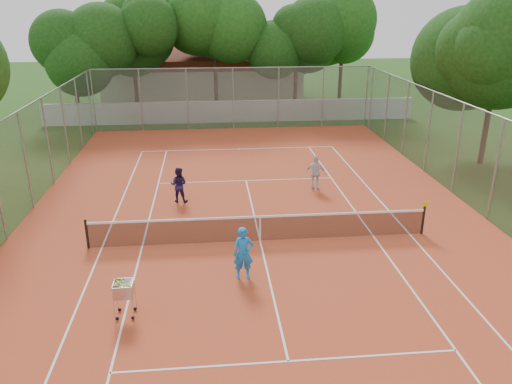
{
  "coord_description": "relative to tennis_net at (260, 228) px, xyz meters",
  "views": [
    {
      "loc": [
        -1.68,
        -15.83,
        7.92
      ],
      "look_at": [
        0.0,
        1.5,
        1.3
      ],
      "focal_mm": 35.0,
      "sensor_mm": 36.0,
      "label": 1
    }
  ],
  "objects": [
    {
      "name": "court_pad",
      "position": [
        0.0,
        0.0,
        -0.5
      ],
      "size": [
        18.0,
        34.0,
        0.02
      ],
      "primitive_type": "cube",
      "color": "#B94524",
      "rests_on": "ground"
    },
    {
      "name": "clubhouse",
      "position": [
        -2.0,
        29.0,
        1.69
      ],
      "size": [
        16.4,
        9.0,
        4.4
      ],
      "primitive_type": "cube",
      "color": "beige",
      "rests_on": "ground"
    },
    {
      "name": "perimeter_fence",
      "position": [
        0.0,
        0.0,
        1.49
      ],
      "size": [
        18.0,
        34.0,
        4.0
      ],
      "primitive_type": "cube",
      "color": "slate",
      "rests_on": "ground"
    },
    {
      "name": "player_far_left",
      "position": [
        -3.02,
        4.05,
        0.26
      ],
      "size": [
        0.84,
        0.71,
        1.51
      ],
      "primitive_type": "imported",
      "rotation": [
        0.0,
        0.0,
        2.93
      ],
      "color": "#201643",
      "rests_on": "court_pad"
    },
    {
      "name": "tropical_trees",
      "position": [
        0.0,
        22.0,
        4.49
      ],
      "size": [
        29.0,
        19.0,
        10.0
      ],
      "primitive_type": "cube",
      "color": "#10330C",
      "rests_on": "ground"
    },
    {
      "name": "ball_hopper",
      "position": [
        -4.07,
        -4.16,
        0.07
      ],
      "size": [
        0.66,
        0.66,
        1.11
      ],
      "primitive_type": "cube",
      "rotation": [
        0.0,
        0.0,
        0.27
      ],
      "color": "#B2B1B8",
      "rests_on": "court_pad"
    },
    {
      "name": "player_far_right",
      "position": [
        3.03,
        4.96,
        0.29
      ],
      "size": [
        0.99,
        0.69,
        1.56
      ],
      "primitive_type": "imported",
      "rotation": [
        0.0,
        0.0,
        2.77
      ],
      "color": "silver",
      "rests_on": "court_pad"
    },
    {
      "name": "ground",
      "position": [
        0.0,
        0.0,
        -0.51
      ],
      "size": [
        120.0,
        120.0,
        0.0
      ],
      "primitive_type": "plane",
      "color": "#1B3D10",
      "rests_on": "ground"
    },
    {
      "name": "court_lines",
      "position": [
        0.0,
        0.0,
        -0.49
      ],
      "size": [
        10.98,
        23.78,
        0.01
      ],
      "primitive_type": "cube",
      "color": "white",
      "rests_on": "court_pad"
    },
    {
      "name": "tennis_net",
      "position": [
        0.0,
        0.0,
        0.0
      ],
      "size": [
        11.88,
        0.1,
        0.98
      ],
      "primitive_type": "cube",
      "color": "black",
      "rests_on": "court_pad"
    },
    {
      "name": "boundary_wall",
      "position": [
        0.0,
        19.0,
        0.24
      ],
      "size": [
        26.0,
        0.3,
        1.5
      ],
      "primitive_type": "cube",
      "color": "silver",
      "rests_on": "ground"
    },
    {
      "name": "player_near",
      "position": [
        -0.77,
        -2.48,
        0.34
      ],
      "size": [
        0.63,
        0.43,
        1.67
      ],
      "primitive_type": "imported",
      "rotation": [
        0.0,
        0.0,
        0.05
      ],
      "color": "blue",
      "rests_on": "court_pad"
    }
  ]
}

